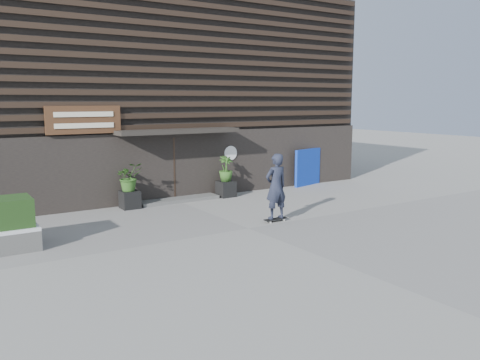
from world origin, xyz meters
TOP-DOWN VIEW (x-y plane):
  - ground at (0.00, 0.00)m, footprint 80.00×80.00m
  - entrance_step at (0.00, 4.60)m, footprint 3.00×0.80m
  - planter_pot_left at (-1.90, 4.40)m, footprint 0.60×0.60m
  - bamboo_left at (-1.90, 4.40)m, footprint 0.86×0.75m
  - planter_pot_right at (1.90, 4.40)m, footprint 0.60×0.60m
  - bamboo_right at (1.90, 4.40)m, footprint 0.54×0.54m
  - blue_tarp at (6.20, 4.70)m, footprint 1.65×0.54m
  - building at (-0.00, 9.96)m, footprint 18.00×11.00m
  - skateboarder at (1.13, 0.22)m, footprint 0.78×0.48m

SIDE VIEW (x-z plane):
  - ground at x=0.00m, z-range 0.00..0.00m
  - entrance_step at x=0.00m, z-range 0.00..0.12m
  - planter_pot_left at x=-1.90m, z-range 0.00..0.60m
  - planter_pot_right at x=1.90m, z-range 0.00..0.60m
  - blue_tarp at x=6.20m, z-range 0.00..1.57m
  - skateboarder at x=1.13m, z-range 0.04..2.11m
  - bamboo_left at x=-1.90m, z-range 0.60..1.56m
  - bamboo_right at x=1.90m, z-range 0.60..1.56m
  - building at x=0.00m, z-range -0.01..7.99m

